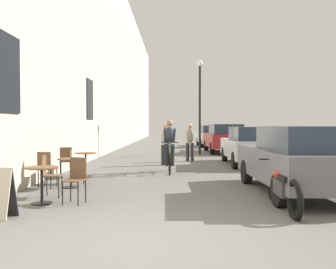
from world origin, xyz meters
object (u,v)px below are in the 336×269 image
at_px(cafe_table_near, 42,177).
at_px(pedestrian_mid, 190,140).
at_px(parked_car_nearest, 298,159).
at_px(cafe_chair_mid_toward_wall, 75,164).
at_px(cafe_chair_near_toward_street, 76,177).
at_px(cafe_chair_mid_toward_street, 46,167).
at_px(cafe_chair_near_toward_wall, 49,173).
at_px(parked_car_second, 250,145).
at_px(cyclist_on_bicycle, 169,147).
at_px(cafe_chair_far_toward_street, 66,160).
at_px(cafe_table_far, 86,159).
at_px(parked_car_third, 224,138).
at_px(parked_motorcycle, 283,187).
at_px(parked_car_fourth, 211,136).
at_px(pedestrian_near, 166,142).
at_px(street_lamp, 200,95).
at_px(cafe_table_mid, 71,166).

xyz_separation_m(cafe_table_near, pedestrian_mid, (3.27, 8.45, 0.38)).
bearing_deg(parked_car_nearest, cafe_chair_mid_toward_wall, 165.15).
bearing_deg(cafe_chair_near_toward_street, cafe_chair_mid_toward_street, 124.86).
relative_size(cafe_chair_near_toward_wall, parked_car_second, 0.21).
relative_size(cafe_chair_mid_toward_street, cyclist_on_bicycle, 0.51).
bearing_deg(cafe_chair_far_toward_street, cafe_table_near, -80.90).
relative_size(cafe_table_far, pedestrian_mid, 0.45).
distance_m(parked_car_third, parked_motorcycle, 13.87).
relative_size(cafe_chair_mid_toward_wall, parked_motorcycle, 0.41).
bearing_deg(parked_car_fourth, cafe_table_near, -105.36).
height_order(pedestrian_near, street_lamp, street_lamp).
relative_size(pedestrian_mid, parked_motorcycle, 0.75).
height_order(pedestrian_near, parked_car_third, pedestrian_near).
xyz_separation_m(cafe_chair_near_toward_wall, parked_car_third, (5.49, 12.81, 0.31)).
bearing_deg(parked_car_nearest, pedestrian_mid, 105.60).
distance_m(cafe_table_near, pedestrian_mid, 9.07).
height_order(cafe_table_far, street_lamp, street_lamp).
xyz_separation_m(cafe_chair_far_toward_street, parked_motorcycle, (5.15, -4.01, -0.11)).
bearing_deg(cafe_chair_mid_toward_wall, parked_car_second, 39.51).
height_order(street_lamp, parked_motorcycle, street_lamp).
bearing_deg(cafe_table_near, pedestrian_mid, 68.85).
bearing_deg(cyclist_on_bicycle, cafe_chair_far_toward_street, -157.11).
bearing_deg(cafe_table_mid, cafe_chair_near_toward_wall, -96.26).
bearing_deg(parked_car_nearest, cafe_chair_near_toward_wall, -175.45).
bearing_deg(cafe_chair_mid_toward_wall, parked_car_fourth, 72.44).
height_order(cafe_chair_near_toward_wall, parked_car_third, parked_car_third).
relative_size(cafe_chair_near_toward_street, cafe_chair_mid_toward_wall, 1.00).
distance_m(cafe_chair_mid_toward_street, cafe_chair_far_toward_street, 1.85).
bearing_deg(cafe_chair_far_toward_street, cafe_chair_near_toward_wall, -80.39).
xyz_separation_m(pedestrian_near, parked_car_fourth, (3.02, 12.26, -0.12)).
height_order(cafe_table_far, pedestrian_mid, pedestrian_mid).
relative_size(cyclist_on_bicycle, parked_motorcycle, 0.82).
distance_m(cafe_chair_far_toward_street, parked_motorcycle, 6.53).
bearing_deg(cafe_chair_far_toward_street, parked_car_second, 29.44).
xyz_separation_m(cafe_chair_near_toward_wall, street_lamp, (4.02, 11.45, 2.59)).
height_order(cafe_table_far, pedestrian_near, pedestrian_near).
xyz_separation_m(cyclist_on_bicycle, pedestrian_mid, (0.83, 3.56, 0.09)).
bearing_deg(parked_motorcycle, cyclist_on_bicycle, 111.99).
relative_size(cafe_chair_near_toward_street, cafe_chair_near_toward_wall, 1.00).
height_order(pedestrian_mid, parked_motorcycle, pedestrian_mid).
bearing_deg(cafe_table_mid, pedestrian_mid, 64.07).
height_order(cafe_chair_mid_toward_street, cafe_chair_far_toward_street, same).
bearing_deg(cafe_table_mid, cafe_chair_mid_toward_street, -172.65).
relative_size(cafe_chair_near_toward_wall, cafe_chair_mid_toward_wall, 1.00).
relative_size(cyclist_on_bicycle, parked_car_third, 0.39).
height_order(cafe_table_near, cafe_chair_near_toward_wall, cafe_chair_near_toward_wall).
xyz_separation_m(cafe_chair_near_toward_wall, parked_motorcycle, (4.65, -1.03, -0.11)).
height_order(cafe_chair_near_toward_street, cafe_chair_near_toward_wall, same).
height_order(cyclist_on_bicycle, street_lamp, street_lamp).
xyz_separation_m(cafe_chair_far_toward_street, parked_car_fourth, (5.87, 15.65, 0.27)).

